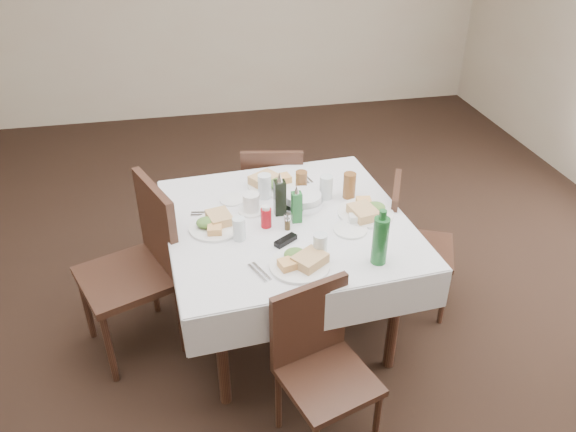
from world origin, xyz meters
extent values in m
plane|color=black|center=(0.00, 0.00, 0.00)|extent=(7.00, 7.00, 0.00)
cylinder|color=black|center=(-0.28, -0.55, 0.36)|extent=(0.06, 0.06, 0.72)
cylinder|color=black|center=(-0.35, 0.37, 0.36)|extent=(0.06, 0.06, 0.72)
cylinder|color=black|center=(0.64, -0.48, 0.36)|extent=(0.06, 0.06, 0.72)
cylinder|color=black|center=(0.57, 0.43, 0.36)|extent=(0.06, 0.06, 0.72)
cube|color=black|center=(0.14, -0.06, 0.73)|extent=(1.23, 1.23, 0.03)
cube|color=silver|center=(0.14, -0.06, 0.76)|extent=(1.35, 1.35, 0.01)
cube|color=silver|center=(0.10, 0.57, 0.65)|extent=(1.26, 0.10, 0.22)
cube|color=silver|center=(0.19, -0.69, 0.65)|extent=(1.26, 0.10, 0.22)
cube|color=silver|center=(0.78, -0.01, 0.65)|extent=(0.10, 1.26, 0.22)
cube|color=silver|center=(-0.49, -0.10, 0.65)|extent=(0.10, 1.26, 0.22)
cube|color=black|center=(0.22, 0.80, 0.41)|extent=(0.47, 0.47, 0.04)
cube|color=black|center=(0.18, 0.62, 0.63)|extent=(0.40, 0.11, 0.44)
cylinder|color=black|center=(0.42, 0.94, 0.20)|extent=(0.03, 0.03, 0.41)
cylinder|color=black|center=(0.35, 0.60, 0.20)|extent=(0.03, 0.03, 0.41)
cylinder|color=black|center=(0.08, 1.00, 0.20)|extent=(0.03, 0.03, 0.41)
cylinder|color=black|center=(0.02, 0.66, 0.20)|extent=(0.03, 0.03, 0.41)
cube|color=black|center=(0.17, -0.87, 0.40)|extent=(0.49, 0.49, 0.04)
cube|color=black|center=(0.11, -0.70, 0.61)|extent=(0.38, 0.15, 0.42)
cylinder|color=black|center=(-0.04, -0.76, 0.20)|extent=(0.03, 0.03, 0.40)
cylinder|color=black|center=(0.38, -0.98, 0.20)|extent=(0.03, 0.03, 0.40)
cylinder|color=black|center=(0.28, -0.66, 0.20)|extent=(0.03, 0.03, 0.40)
cube|color=black|center=(0.98, 0.01, 0.40)|extent=(0.52, 0.52, 0.04)
cube|color=black|center=(0.82, 0.08, 0.62)|extent=(0.19, 0.37, 0.43)
cylinder|color=black|center=(1.07, -0.22, 0.20)|extent=(0.03, 0.03, 0.40)
cylinder|color=black|center=(0.76, -0.08, 0.20)|extent=(0.03, 0.03, 0.40)
cylinder|color=black|center=(1.21, 0.09, 0.20)|extent=(0.03, 0.03, 0.40)
cylinder|color=black|center=(0.89, 0.23, 0.20)|extent=(0.03, 0.03, 0.40)
cube|color=black|center=(-0.74, -0.02, 0.48)|extent=(0.61, 0.61, 0.04)
cube|color=black|center=(-0.54, 0.05, 0.74)|extent=(0.21, 0.45, 0.51)
cylinder|color=black|center=(-1.01, 0.09, 0.24)|extent=(0.04, 0.04, 0.48)
cylinder|color=black|center=(-0.63, 0.24, 0.24)|extent=(0.04, 0.04, 0.48)
cylinder|color=black|center=(-0.86, -0.29, 0.24)|extent=(0.04, 0.04, 0.48)
cylinder|color=black|center=(-0.48, -0.14, 0.24)|extent=(0.04, 0.04, 0.48)
cylinder|color=white|center=(0.14, 0.33, 0.77)|extent=(0.31, 0.31, 0.02)
cube|color=#BA804C|center=(0.09, 0.34, 0.80)|extent=(0.20, 0.19, 0.05)
cube|color=tan|center=(0.19, 0.34, 0.80)|extent=(0.12, 0.10, 0.04)
ellipsoid|color=#3A6E2B|center=(0.15, 0.28, 0.80)|extent=(0.11, 0.10, 0.05)
cylinder|color=white|center=(0.12, -0.48, 0.77)|extent=(0.29, 0.29, 0.02)
cube|color=#BA804C|center=(0.17, -0.49, 0.80)|extent=(0.19, 0.18, 0.05)
cube|color=tan|center=(0.07, -0.49, 0.80)|extent=(0.11, 0.10, 0.04)
ellipsoid|color=#3A6E2B|center=(0.11, -0.43, 0.80)|extent=(0.11, 0.10, 0.05)
cylinder|color=white|center=(0.58, -0.09, 0.77)|extent=(0.31, 0.31, 0.02)
cube|color=#BA804C|center=(0.55, -0.13, 0.80)|extent=(0.15, 0.18, 0.05)
cube|color=tan|center=(0.59, -0.03, 0.80)|extent=(0.09, 0.11, 0.04)
ellipsoid|color=#3A6E2B|center=(0.63, -0.09, 0.80)|extent=(0.11, 0.10, 0.05)
cylinder|color=white|center=(-0.24, -0.06, 0.77)|extent=(0.28, 0.28, 0.01)
cube|color=#BA804C|center=(-0.22, -0.02, 0.80)|extent=(0.14, 0.17, 0.05)
cube|color=tan|center=(-0.25, -0.11, 0.79)|extent=(0.08, 0.10, 0.04)
ellipsoid|color=#3A6E2B|center=(-0.29, -0.06, 0.80)|extent=(0.10, 0.09, 0.05)
cylinder|color=white|center=(-0.12, 0.21, 0.77)|extent=(0.15, 0.15, 0.01)
cylinder|color=white|center=(0.45, -0.23, 0.77)|extent=(0.18, 0.18, 0.01)
cylinder|color=silver|center=(0.07, 0.21, 0.83)|extent=(0.08, 0.08, 0.14)
cylinder|color=silver|center=(0.23, -0.42, 0.83)|extent=(0.07, 0.07, 0.13)
cylinder|color=silver|center=(0.41, 0.13, 0.83)|extent=(0.07, 0.07, 0.14)
cylinder|color=silver|center=(-0.13, -0.19, 0.82)|extent=(0.07, 0.07, 0.12)
cylinder|color=brown|center=(0.28, 0.21, 0.83)|extent=(0.07, 0.07, 0.14)
cylinder|color=brown|center=(0.54, 0.11, 0.84)|extent=(0.07, 0.07, 0.15)
cylinder|color=silver|center=(0.26, 0.07, 0.78)|extent=(0.22, 0.22, 0.04)
cylinder|color=silver|center=(0.26, 0.07, 0.81)|extent=(0.20, 0.20, 0.05)
cube|color=black|center=(0.12, 0.01, 0.86)|extent=(0.06, 0.06, 0.20)
cone|color=silver|center=(0.12, 0.01, 0.99)|extent=(0.03, 0.03, 0.06)
cube|color=#20662D|center=(0.19, -0.08, 0.85)|extent=(0.05, 0.05, 0.17)
cone|color=silver|center=(0.19, -0.08, 0.96)|extent=(0.03, 0.03, 0.05)
cylinder|color=#A90C16|center=(0.02, -0.10, 0.81)|extent=(0.06, 0.06, 0.11)
cylinder|color=white|center=(0.02, -0.10, 0.88)|extent=(0.04, 0.04, 0.02)
cylinder|color=white|center=(0.13, -0.13, 0.80)|extent=(0.04, 0.04, 0.07)
cylinder|color=silver|center=(0.13, -0.13, 0.84)|extent=(0.04, 0.04, 0.01)
cylinder|color=#42321A|center=(0.13, -0.15, 0.79)|extent=(0.03, 0.03, 0.06)
cylinder|color=silver|center=(0.13, -0.15, 0.82)|extent=(0.03, 0.03, 0.01)
cylinder|color=white|center=(-0.03, 0.07, 0.77)|extent=(0.15, 0.15, 0.01)
cylinder|color=white|center=(-0.03, 0.07, 0.82)|extent=(0.09, 0.09, 0.10)
cylinder|color=black|center=(-0.03, 0.07, 0.86)|extent=(0.08, 0.08, 0.01)
torus|color=white|center=(0.01, 0.11, 0.82)|extent=(0.05, 0.06, 0.06)
cube|color=black|center=(0.09, -0.27, 0.78)|extent=(0.13, 0.11, 0.03)
cylinder|color=#20662D|center=(0.50, -0.52, 0.88)|extent=(0.08, 0.08, 0.24)
cylinder|color=#20662D|center=(0.50, -0.52, 1.03)|extent=(0.04, 0.04, 0.04)
cube|color=white|center=(0.51, -0.17, 0.79)|extent=(0.11, 0.07, 0.05)
cube|color=pink|center=(0.51, -0.17, 0.80)|extent=(0.08, 0.05, 0.02)
cube|color=silver|center=(0.34, 0.38, 0.77)|extent=(0.05, 0.15, 0.01)
cube|color=silver|center=(0.36, 0.39, 0.77)|extent=(0.05, 0.15, 0.01)
cube|color=silver|center=(-0.06, -0.48, 0.77)|extent=(0.07, 0.15, 0.01)
cube|color=silver|center=(-0.09, -0.49, 0.77)|extent=(0.07, 0.15, 0.01)
cube|color=silver|center=(0.56, -0.22, 0.77)|extent=(0.18, 0.09, 0.01)
cube|color=silver|center=(0.55, -0.19, 0.77)|extent=(0.18, 0.09, 0.01)
cube|color=silver|center=(-0.27, 0.10, 0.77)|extent=(0.18, 0.05, 0.01)
cube|color=silver|center=(-0.28, 0.07, 0.77)|extent=(0.18, 0.05, 0.01)
camera|label=1|loc=(-0.37, -2.56, 2.38)|focal=35.00mm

